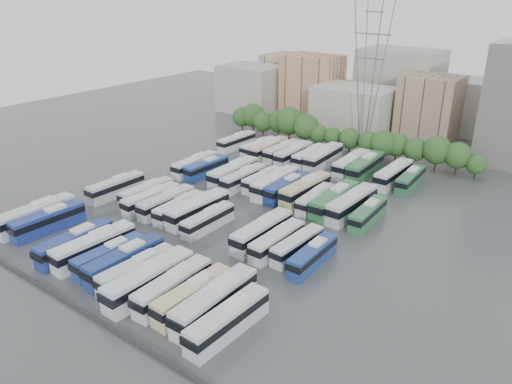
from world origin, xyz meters
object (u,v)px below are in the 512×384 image
Objects in this scene: bus_r0_s1 at (48,221)px; bus_r1_s7 at (208,220)px; bus_r0_s5 at (94,247)px; bus_r1_s6 at (198,209)px; bus_r1_s0 at (116,187)px; bus_r3_s6 at (310,156)px; electricity_pylon at (369,69)px; bus_r1_s12 at (297,245)px; bus_r0_s9 at (149,280)px; bus_r2_s12 at (352,204)px; bus_r0_s12 at (215,301)px; bus_r1_s13 at (313,255)px; bus_r2_s5 at (244,178)px; bus_r3_s3 at (269,149)px; bus_r2_s2 at (207,168)px; bus_r2_s9 at (305,189)px; bus_r3_s0 at (237,141)px; bus_r3_s13 at (410,179)px; bus_r3_s2 at (259,147)px; bus_r2_s13 at (368,214)px; bus_r3_s12 at (393,174)px; bus_r0_s7 at (125,261)px; bus_r0_s13 at (228,320)px; bus_r3_s4 at (283,151)px; bus_r0_s0 at (36,215)px; bus_r2_s6 at (263,180)px; bus_r3_s10 at (365,167)px; bus_r3_s5 at (293,154)px; bus_r2_s7 at (275,183)px; bus_r1_s4 at (166,202)px; bus_r1_s10 at (262,231)px; bus_r2_s4 at (233,172)px; bus_r0_s6 at (109,256)px; bus_r1_s11 at (277,241)px; bus_r0_s11 at (193,295)px; bus_r0_s10 at (173,286)px; bus_r0_s4 at (75,243)px; bus_r0_s8 at (138,271)px; bus_r1_s5 at (179,208)px; bus_r2_s10 at (315,199)px.

bus_r0_s1 is 25.73m from bus_r1_s7.
bus_r1_s6 reaches higher than bus_r0_s5.
bus_r1_s0 is 42.44m from bus_r3_s6.
bus_r1_s12 is at bearing -73.79° from electricity_pylon.
bus_r0_s9 is 38.50m from bus_r2_s12.
bus_r0_s12 is 17.40m from bus_r1_s13.
bus_r3_s3 is at bearing 111.72° from bus_r2_s5.
bus_r2_s2 is 10.02m from bus_r2_s5.
bus_r3_s3 is (9.53, 36.05, 0.10)m from bus_r1_s0.
bus_r2_s9 reaches higher than bus_r1_s0.
bus_r2_s12 is 43.37m from bus_r3_s0.
bus_r3_s2 is at bearing 179.22° from bus_r3_s13.
bus_r3_s12 reaches higher than bus_r2_s13.
bus_r0_s7 is at bearing -122.65° from bus_r2_s13.
bus_r0_s13 reaches higher than bus_r3_s13.
electricity_pylon is 2.57× the size of bus_r1_s6.
bus_r2_s5 is 18.93m from bus_r3_s4.
bus_r0_s0 reaches higher than bus_r2_s6.
bus_r3_s10 is (-6.39, 54.42, 0.03)m from bus_r0_s12.
bus_r2_s5 is 25.84m from bus_r3_s10.
bus_r2_s6 is at bearing -78.71° from bus_r3_s5.
bus_r1_s6 is at bearing -103.15° from bus_r2_s7.
bus_r0_s13 is 1.09× the size of bus_r2_s13.
bus_r1_s13 is 0.94× the size of bus_r3_s0.
bus_r0_s7 is at bearing -91.74° from bus_r2_s7.
bus_r1_s10 reaches higher than bus_r1_s4.
bus_r0_s12 is at bearing -55.39° from bus_r2_s5.
bus_r1_s10 is 0.96× the size of bus_r2_s4.
bus_r3_s13 reaches higher than bus_r0_s6.
bus_r1_s11 is 36.64m from bus_r3_s12.
bus_r0_s6 is at bearing -179.84° from bus_r0_s12.
bus_r3_s3 reaches higher than bus_r3_s13.
bus_r0_s0 is 38.00m from bus_r2_s5.
bus_r1_s12 is at bearing 24.64° from bus_r0_s0.
bus_r0_s12 reaches higher than bus_r3_s6.
bus_r0_s11 reaches higher than bus_r1_s0.
bus_r0_s13 is at bearing -43.08° from bus_r1_s7.
bus_r0_s10 reaches higher than bus_r1_s4.
bus_r0_s13 is at bearing -59.88° from bus_r3_s4.
bus_r3_s3 is at bearing 92.17° from bus_r0_s4.
bus_r2_s4 reaches higher than bus_r1_s12.
bus_r1_s4 is (-13.45, 18.06, -0.03)m from bus_r0_s8.
bus_r1_s0 is 24.38m from bus_r2_s5.
bus_r2_s7 is (-16.31, 35.96, -0.06)m from bus_r0_s12.
bus_r0_s8 reaches higher than bus_r2_s6.
bus_r1_s7 is at bearing -69.55° from bus_r3_s3.
bus_r0_s11 is 46.22m from bus_r2_s2.
bus_r2_s12 reaches higher than bus_r1_s5.
bus_r2_s10 is at bearing 99.59° from bus_r0_s12.
bus_r0_s9 is at bearing -76.88° from bus_r3_s5.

